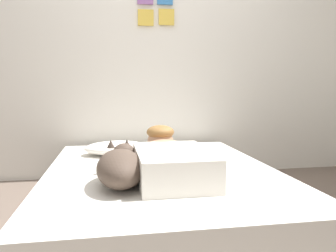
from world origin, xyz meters
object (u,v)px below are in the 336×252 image
object	(u,v)px
bed	(161,193)
dog	(121,166)
pillow	(117,148)
cell_phone	(156,174)
coffee_cup	(179,148)
person_lying	(169,158)

from	to	relation	value
bed	dog	xyz separation A→B (m)	(-0.28, -0.33, 0.27)
pillow	cell_phone	bearing A→B (deg)	-71.67
pillow	coffee_cup	xyz separation A→B (m)	(0.51, -0.01, -0.02)
pillow	person_lying	distance (m)	0.75
coffee_cup	dog	bearing A→B (deg)	-121.18
bed	cell_phone	size ratio (longest dim) A/B	14.55
person_lying	coffee_cup	size ratio (longest dim) A/B	7.36
pillow	coffee_cup	distance (m)	0.51
coffee_cup	cell_phone	world-z (taller)	coffee_cup
pillow	coffee_cup	size ratio (longest dim) A/B	4.16
dog	coffee_cup	xyz separation A→B (m)	(0.50, 0.83, -0.07)
bed	cell_phone	distance (m)	0.25
bed	person_lying	xyz separation A→B (m)	(0.02, -0.17, 0.28)
coffee_cup	cell_phone	distance (m)	0.72
person_lying	coffee_cup	bearing A→B (deg)	73.19
bed	person_lying	world-z (taller)	person_lying
bed	pillow	xyz separation A→B (m)	(-0.28, 0.51, 0.22)
bed	coffee_cup	world-z (taller)	coffee_cup
bed	pillow	world-z (taller)	pillow
bed	dog	distance (m)	0.51
dog	coffee_cup	size ratio (longest dim) A/B	4.60
pillow	cell_phone	world-z (taller)	pillow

